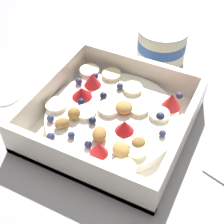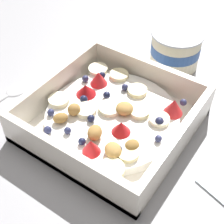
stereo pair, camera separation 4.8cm
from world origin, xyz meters
The scene contains 3 objects.
ground_plane centered at (0.00, 0.00, 0.00)m, with size 2.40×2.40×0.00m, color #9E9EA3.
fruit_bowl centered at (-0.01, -0.01, 0.02)m, with size 0.22×0.22×0.06m.
yogurt_cup centered at (0.00, 0.18, 0.03)m, with size 0.09×0.09×0.07m.
Camera 1 is at (0.15, -0.32, 0.37)m, focal length 53.18 mm.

